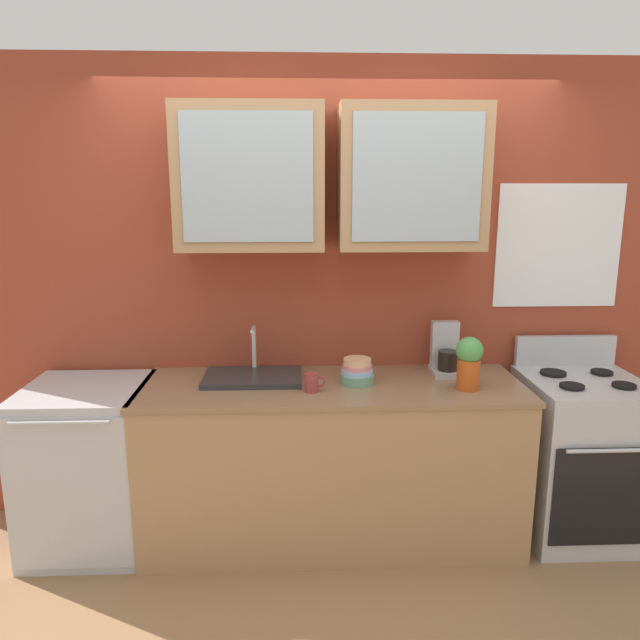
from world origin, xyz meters
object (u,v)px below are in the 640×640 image
object	(u,v)px
vase	(469,361)
coffee_maker	(446,354)
cup_near_sink	(312,383)
sink_faucet	(253,376)
stove_range	(580,456)
bowl_stack	(357,372)
dishwasher	(90,466)

from	to	relation	value
vase	coffee_maker	xyz separation A→B (m)	(-0.05, 0.29, -0.04)
cup_near_sink	sink_faucet	bearing A→B (deg)	146.56
sink_faucet	cup_near_sink	bearing A→B (deg)	-33.44
vase	stove_range	bearing A→B (deg)	8.99
stove_range	cup_near_sink	world-z (taller)	stove_range
bowl_stack	coffee_maker	world-z (taller)	coffee_maker
dishwasher	sink_faucet	bearing A→B (deg)	6.22
stove_range	coffee_maker	world-z (taller)	coffee_maker
stove_range	sink_faucet	distance (m)	1.88
bowl_stack	cup_near_sink	bearing A→B (deg)	-152.54
vase	bowl_stack	bearing A→B (deg)	168.10
dishwasher	coffee_maker	bearing A→B (deg)	5.38
dishwasher	coffee_maker	distance (m)	2.06
sink_faucet	coffee_maker	xyz separation A→B (m)	(1.09, 0.09, 0.09)
bowl_stack	dishwasher	distance (m)	1.54
stove_range	cup_near_sink	distance (m)	1.59
coffee_maker	stove_range	bearing A→B (deg)	-13.79
sink_faucet	stove_range	bearing A→B (deg)	-2.89
dishwasher	stove_range	bearing A→B (deg)	0.09
dishwasher	coffee_maker	xyz separation A→B (m)	(1.97, 0.19, 0.56)
stove_range	dishwasher	world-z (taller)	stove_range
sink_faucet	coffee_maker	bearing A→B (deg)	4.70
bowl_stack	dishwasher	xyz separation A→B (m)	(-1.45, -0.01, -0.51)
bowl_stack	vase	world-z (taller)	vase
vase	sink_faucet	bearing A→B (deg)	169.89
vase	cup_near_sink	distance (m)	0.82
sink_faucet	bowl_stack	world-z (taller)	sink_faucet
bowl_stack	coffee_maker	xyz separation A→B (m)	(0.52, 0.17, 0.04)
stove_range	coffee_maker	bearing A→B (deg)	166.21
bowl_stack	dishwasher	bearing A→B (deg)	-179.44
vase	dishwasher	size ratio (longest dim) A/B	0.31
cup_near_sink	dishwasher	size ratio (longest dim) A/B	0.12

